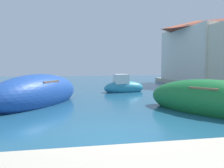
% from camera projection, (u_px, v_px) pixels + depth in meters
% --- Properties ---
extents(ground, '(80.00, 80.00, 0.00)m').
position_uv_depth(ground, '(114.00, 136.00, 6.41)').
color(ground, '#1E5170').
extents(moored_boat_1, '(3.48, 1.67, 1.68)m').
position_uv_depth(moored_boat_1, '(124.00, 87.00, 17.38)').
color(moored_boat_1, teal).
rests_on(moored_boat_1, ground).
extents(moored_boat_2, '(5.33, 6.72, 2.13)m').
position_uv_depth(moored_boat_2, '(38.00, 93.00, 11.73)').
color(moored_boat_2, '#1E479E').
rests_on(moored_boat_2, ground).
extents(moored_boat_3, '(5.09, 6.45, 1.93)m').
position_uv_depth(moored_boat_3, '(211.00, 101.00, 9.58)').
color(moored_boat_3, '#197233').
rests_on(moored_boat_3, ground).
extents(moored_boat_6, '(1.72, 3.32, 1.37)m').
position_uv_depth(moored_boat_6, '(54.00, 83.00, 21.47)').
color(moored_boat_6, '#B21E1E').
rests_on(moored_boat_6, ground).
extents(waterfront_building_annex, '(6.39, 9.91, 6.53)m').
position_uv_depth(waterfront_building_annex, '(205.00, 50.00, 23.42)').
color(waterfront_building_annex, silver).
rests_on(waterfront_building_annex, quay_promenade).
extents(waterfront_building_far, '(6.38, 6.60, 6.80)m').
position_uv_depth(waterfront_building_far, '(197.00, 50.00, 24.94)').
color(waterfront_building_far, beige).
rests_on(waterfront_building_far, quay_promenade).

